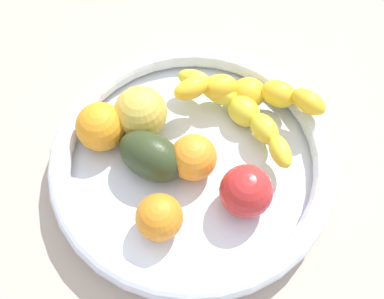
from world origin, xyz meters
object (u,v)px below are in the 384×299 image
at_px(orange_front, 194,157).
at_px(apple_yellow, 141,112).
at_px(tomato_red, 246,191).
at_px(avocado_dark, 151,159).
at_px(banana_draped_left, 241,111).
at_px(orange_mid_left, 159,217).
at_px(fruit_bowl, 192,159).
at_px(banana_draped_right, 249,92).
at_px(orange_mid_right, 101,127).

bearing_deg(orange_front, apple_yellow, -52.40).
relative_size(tomato_red, avocado_dark, 0.73).
relative_size(banana_draped_left, apple_yellow, 2.55).
bearing_deg(apple_yellow, avocado_dark, 94.44).
bearing_deg(orange_mid_left, fruit_bowl, -122.53).
height_order(banana_draped_left, banana_draped_right, banana_draped_right).
relative_size(orange_front, tomato_red, 0.92).
xyz_separation_m(banana_draped_left, orange_mid_left, (0.13, 0.13, 0.00)).
height_order(orange_front, orange_mid_right, orange_mid_right).
bearing_deg(avocado_dark, orange_front, 172.45).
xyz_separation_m(tomato_red, avocado_dark, (0.10, -0.06, -0.00)).
xyz_separation_m(banana_draped_right, avocado_dark, (0.14, 0.08, -0.01)).
relative_size(orange_front, orange_mid_right, 0.93).
bearing_deg(fruit_bowl, tomato_red, 128.13).
xyz_separation_m(orange_mid_left, avocado_dark, (0.00, -0.08, 0.00)).
height_order(apple_yellow, tomato_red, apple_yellow).
xyz_separation_m(banana_draped_right, orange_mid_right, (0.20, 0.02, -0.00)).
bearing_deg(banana_draped_right, apple_yellow, 3.43).
xyz_separation_m(orange_mid_left, orange_mid_right, (0.06, -0.13, 0.00)).
bearing_deg(orange_front, fruit_bowl, -87.05).
bearing_deg(tomato_red, banana_draped_right, -104.62).
bearing_deg(orange_mid_right, orange_front, 150.33).
bearing_deg(orange_front, avocado_dark, -7.55).
bearing_deg(tomato_red, orange_mid_right, -36.21).
xyz_separation_m(fruit_bowl, tomato_red, (-0.05, 0.07, 0.03)).
bearing_deg(avocado_dark, orange_mid_left, 90.12).
bearing_deg(fruit_bowl, banana_draped_right, -141.05).
relative_size(banana_draped_right, orange_mid_left, 3.56).
relative_size(banana_draped_right, avocado_dark, 2.25).
bearing_deg(banana_draped_left, orange_mid_left, 46.04).
height_order(fruit_bowl, orange_front, orange_front).
xyz_separation_m(fruit_bowl, orange_front, (-0.00, 0.01, 0.02)).
bearing_deg(orange_front, banana_draped_right, -136.80).
xyz_separation_m(orange_mid_left, apple_yellow, (0.01, -0.14, 0.01)).
relative_size(banana_draped_right, orange_front, 3.36).
height_order(orange_front, avocado_dark, avocado_dark).
relative_size(banana_draped_left, orange_mid_left, 3.20).
xyz_separation_m(orange_mid_right, apple_yellow, (-0.05, -0.01, 0.00)).
bearing_deg(orange_mid_left, tomato_red, -172.76).
relative_size(fruit_bowl, apple_yellow, 5.23).
bearing_deg(avocado_dark, banana_draped_right, -151.53).
height_order(orange_mid_right, tomato_red, same).
distance_m(orange_mid_right, tomato_red, 0.20).
height_order(banana_draped_left, avocado_dark, avocado_dark).
bearing_deg(banana_draped_left, apple_yellow, -6.18).
xyz_separation_m(banana_draped_right, orange_mid_left, (0.14, 0.15, -0.01)).
xyz_separation_m(orange_mid_right, tomato_red, (-0.16, 0.12, 0.00)).
relative_size(orange_front, orange_mid_left, 1.06).
bearing_deg(apple_yellow, tomato_red, 130.00).
xyz_separation_m(orange_mid_right, avocado_dark, (-0.06, 0.06, -0.00)).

